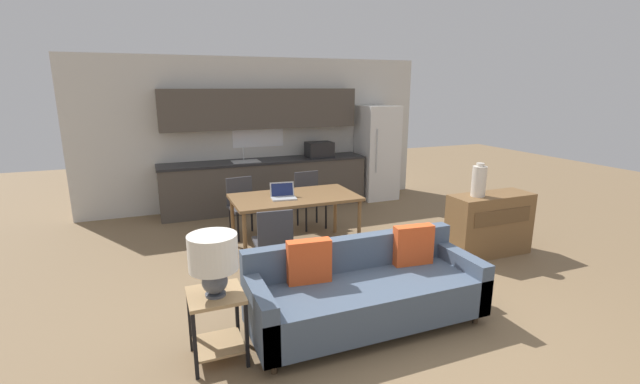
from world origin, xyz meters
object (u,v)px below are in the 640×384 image
object	(u,v)px
vase	(479,181)
dining_chair_far_right	(310,196)
laptop	(283,194)
credenza	(489,224)
table_lamp	(213,257)
dining_chair_far_left	(243,204)
refrigerator	(377,153)
dining_chair_near_left	(274,240)
dining_table	(295,200)
couch	(364,290)
side_table	(217,316)

from	to	relation	value
vase	dining_chair_far_right	size ratio (longest dim) A/B	0.50
laptop	credenza	bearing A→B (deg)	-16.58
table_lamp	credenza	bearing A→B (deg)	15.30
table_lamp	credenza	xyz separation A→B (m)	(3.72, 1.02, -0.50)
credenza	dining_chair_far_left	world-z (taller)	dining_chair_far_left
vase	refrigerator	bearing A→B (deg)	84.42
dining_chair_near_left	refrigerator	bearing A→B (deg)	-130.61
dining_chair_near_left	dining_chair_far_left	bearing A→B (deg)	-85.21
dining_table	refrigerator	bearing A→B (deg)	40.66
vase	laptop	xyz separation A→B (m)	(-2.27, 1.09, -0.22)
dining_table	couch	world-z (taller)	couch
dining_table	dining_chair_far_right	xyz separation A→B (m)	(0.53, 0.85, -0.20)
dining_table	laptop	world-z (taller)	laptop
dining_table	dining_chair_far_left	size ratio (longest dim) A/B	1.93
refrigerator	credenza	bearing A→B (deg)	-91.30
dining_chair_far_left	dining_chair_near_left	size ratio (longest dim) A/B	1.00
vase	dining_chair_near_left	xyz separation A→B (m)	(-2.64, 0.27, -0.53)
side_table	laptop	size ratio (longest dim) A/B	1.69
side_table	dining_chair_far_left	size ratio (longest dim) A/B	0.68
refrigerator	side_table	xyz separation A→B (m)	(-3.79, -4.19, -0.52)
side_table	vase	size ratio (longest dim) A/B	1.36
dining_table	side_table	size ratio (longest dim) A/B	2.85
table_lamp	dining_chair_far_right	world-z (taller)	table_lamp
side_table	dining_chair_far_left	distance (m)	3.05
credenza	dining_chair_near_left	world-z (taller)	dining_chair_near_left
refrigerator	vase	size ratio (longest dim) A/B	4.24
dining_table	table_lamp	xyz separation A→B (m)	(-1.38, -2.15, 0.21)
credenza	dining_chair_far_left	bearing A→B (deg)	146.04
side_table	dining_table	bearing A→B (deg)	57.00
dining_chair_far_left	dining_chair_far_right	bearing A→B (deg)	-6.34
dining_chair_far_left	credenza	bearing A→B (deg)	-42.26
dining_table	table_lamp	world-z (taller)	table_lamp
dining_chair_far_left	dining_table	bearing A→B (deg)	-64.31
credenza	refrigerator	bearing A→B (deg)	88.70
dining_table	table_lamp	size ratio (longest dim) A/B	3.33
couch	side_table	bearing A→B (deg)	-178.09
table_lamp	side_table	bearing A→B (deg)	86.87
dining_chair_far_right	dining_chair_near_left	distance (m)	2.02
dining_table	dining_chair_near_left	distance (m)	1.03
dining_chair_far_left	laptop	size ratio (longest dim) A/B	2.50
credenza	laptop	distance (m)	2.77
side_table	credenza	size ratio (longest dim) A/B	0.52
side_table	refrigerator	bearing A→B (deg)	47.89
dining_table	vase	bearing A→B (deg)	-28.33
dining_table	dining_chair_far_right	size ratio (longest dim) A/B	1.93
dining_table	dining_chair_near_left	xyz separation A→B (m)	(-0.54, -0.86, -0.20)
table_lamp	credenza	world-z (taller)	table_lamp
couch	credenza	size ratio (longest dim) A/B	1.93
dining_chair_far_right	dining_chair_far_left	distance (m)	1.08
credenza	dining_chair_far_left	xyz separation A→B (m)	(-2.89, 1.94, 0.08)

